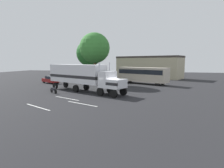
# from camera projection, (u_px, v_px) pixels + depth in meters

# --- Properties ---
(ground_plane) EXTENTS (120.00, 120.00, 0.00)m
(ground_plane) POSITION_uv_depth(u_px,v_px,m) (110.00, 95.00, 25.47)
(ground_plane) COLOR #232326
(lane_stripe_near) EXTENTS (4.13, 1.81, 0.01)m
(lane_stripe_near) POSITION_uv_depth(u_px,v_px,m) (67.00, 98.00, 23.26)
(lane_stripe_near) COLOR silver
(lane_stripe_near) RESTS_ON ground_plane
(lane_stripe_mid) EXTENTS (4.17, 1.72, 0.01)m
(lane_stripe_mid) POSITION_uv_depth(u_px,v_px,m) (82.00, 104.00, 20.23)
(lane_stripe_mid) COLOR silver
(lane_stripe_mid) RESTS_ON ground_plane
(lane_stripe_far) EXTENTS (4.07, 1.96, 0.01)m
(lane_stripe_far) POSITION_uv_depth(u_px,v_px,m) (38.00, 107.00, 18.81)
(lane_stripe_far) COLOR silver
(lane_stripe_far) RESTS_ON ground_plane
(semi_truck) EXTENTS (13.95, 8.04, 4.50)m
(semi_truck) POSITION_uv_depth(u_px,v_px,m) (82.00, 75.00, 28.51)
(semi_truck) COLOR white
(semi_truck) RESTS_ON ground_plane
(person_bystander) EXTENTS (0.35, 0.47, 1.63)m
(person_bystander) POSITION_uv_depth(u_px,v_px,m) (101.00, 85.00, 29.73)
(person_bystander) COLOR black
(person_bystander) RESTS_ON ground_plane
(parked_bus) EXTENTS (10.98, 7.19, 3.40)m
(parked_bus) POSITION_uv_depth(u_px,v_px,m) (142.00, 74.00, 38.35)
(parked_bus) COLOR #BFB29E
(parked_bus) RESTS_ON ground_plane
(parked_car) EXTENTS (4.73, 3.64, 1.57)m
(parked_car) POSITION_uv_depth(u_px,v_px,m) (51.00, 80.00, 39.09)
(parked_car) COLOR maroon
(parked_car) RESTS_ON ground_plane
(motorcycle) EXTENTS (1.79, 1.28, 1.12)m
(motorcycle) POSITION_uv_depth(u_px,v_px,m) (54.00, 90.00, 26.98)
(motorcycle) COLOR black
(motorcycle) RESTS_ON ground_plane
(tree_left) EXTENTS (6.72, 6.72, 10.14)m
(tree_left) POSITION_uv_depth(u_px,v_px,m) (89.00, 53.00, 47.31)
(tree_left) COLOR brown
(tree_left) RESTS_ON ground_plane
(tree_center) EXTENTS (6.17, 6.17, 10.45)m
(tree_center) POSITION_uv_depth(u_px,v_px,m) (95.00, 48.00, 37.30)
(tree_center) COLOR brown
(tree_center) RESTS_ON ground_plane
(building_backdrop) EXTENTS (19.60, 13.11, 6.15)m
(building_backdrop) POSITION_uv_depth(u_px,v_px,m) (148.00, 66.00, 52.92)
(building_backdrop) COLOR #B7AD8C
(building_backdrop) RESTS_ON ground_plane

